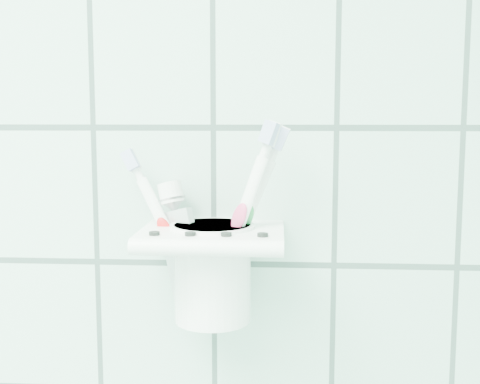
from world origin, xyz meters
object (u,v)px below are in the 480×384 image
Objects in this scene: toothbrush_pink at (207,222)px; toothbrush_orange at (208,210)px; holder_bracket at (213,238)px; toothbrush_blue at (207,214)px; toothpaste_tube at (193,237)px; cup at (213,268)px.

toothbrush_pink is 0.90× the size of toothbrush_orange.
holder_bracket is at bearing -66.57° from toothbrush_orange.
toothbrush_blue is at bearing -89.43° from toothbrush_pink.
toothpaste_tube is at bearing -120.36° from toothbrush_orange.
cup is 0.69× the size of toothpaste_tube.
cup is 0.49× the size of toothbrush_blue.
toothbrush_pink is at bearing -5.30° from toothpaste_tube.
cup is 0.04m from toothpaste_tube.
toothbrush_orange is 1.39× the size of toothpaste_tube.
toothpaste_tube is at bearing 154.58° from toothbrush_pink.
toothpaste_tube is at bearing 174.14° from holder_bracket.
holder_bracket is at bearing 38.67° from toothbrush_pink.
toothbrush_orange is at bearing 92.18° from toothbrush_pink.
cup is 0.50× the size of toothbrush_orange.
holder_bracket is 1.42× the size of cup.
toothbrush_blue is 1.01× the size of toothbrush_orange.
toothpaste_tube is (-0.02, -0.00, 0.03)m from cup.
toothbrush_blue is 1.41× the size of toothpaste_tube.
toothbrush_pink reaches higher than cup.
toothbrush_pink is (-0.01, -0.00, 0.02)m from holder_bracket.
toothbrush_blue reaches higher than toothpaste_tube.
toothbrush_orange is (-0.01, 0.02, 0.06)m from cup.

